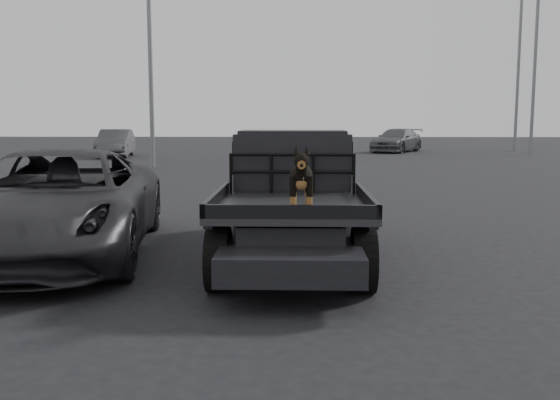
{
  "coord_description": "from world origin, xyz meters",
  "views": [
    {
      "loc": [
        0.08,
        -7.06,
        1.99
      ],
      "look_at": [
        -0.09,
        -0.54,
        1.13
      ],
      "focal_mm": 40.0,
      "sensor_mm": 36.0,
      "label": 1
    }
  ],
  "objects_px": {
    "parked_suv": "(57,203)",
    "dog": "(301,182)",
    "distant_car_a": "(115,143)",
    "flatbed_ute": "(292,227)",
    "distant_car_b": "(397,140)",
    "floodlight_far": "(521,23)",
    "floodlight_mid": "(538,7)"
  },
  "relations": [
    {
      "from": "distant_car_b",
      "to": "floodlight_far",
      "type": "height_order",
      "value": "floodlight_far"
    },
    {
      "from": "dog",
      "to": "distant_car_b",
      "type": "distance_m",
      "value": 30.85
    },
    {
      "from": "floodlight_mid",
      "to": "distant_car_b",
      "type": "bearing_deg",
      "value": 158.51
    },
    {
      "from": "flatbed_ute",
      "to": "floodlight_far",
      "type": "distance_m",
      "value": 32.92
    },
    {
      "from": "flatbed_ute",
      "to": "distant_car_b",
      "type": "height_order",
      "value": "distant_car_b"
    },
    {
      "from": "dog",
      "to": "distant_car_b",
      "type": "xyz_separation_m",
      "value": [
        5.85,
        30.28,
        -0.61
      ]
    },
    {
      "from": "floodlight_far",
      "to": "distant_car_b",
      "type": "bearing_deg",
      "value": -173.12
    },
    {
      "from": "distant_car_a",
      "to": "floodlight_mid",
      "type": "height_order",
      "value": "floodlight_mid"
    },
    {
      "from": "distant_car_b",
      "to": "floodlight_mid",
      "type": "relative_size",
      "value": 0.32
    },
    {
      "from": "parked_suv",
      "to": "distant_car_a",
      "type": "height_order",
      "value": "parked_suv"
    },
    {
      "from": "flatbed_ute",
      "to": "floodlight_far",
      "type": "relative_size",
      "value": 0.39
    },
    {
      "from": "distant_car_a",
      "to": "floodlight_far",
      "type": "bearing_deg",
      "value": 7.11
    },
    {
      "from": "parked_suv",
      "to": "distant_car_a",
      "type": "bearing_deg",
      "value": 96.55
    },
    {
      "from": "flatbed_ute",
      "to": "parked_suv",
      "type": "height_order",
      "value": "parked_suv"
    },
    {
      "from": "parked_suv",
      "to": "floodlight_far",
      "type": "height_order",
      "value": "floodlight_far"
    },
    {
      "from": "floodlight_far",
      "to": "distant_car_a",
      "type": "bearing_deg",
      "value": -164.8
    },
    {
      "from": "parked_suv",
      "to": "dog",
      "type": "bearing_deg",
      "value": -37.05
    },
    {
      "from": "flatbed_ute",
      "to": "floodlight_mid",
      "type": "height_order",
      "value": "floodlight_mid"
    },
    {
      "from": "flatbed_ute",
      "to": "distant_car_b",
      "type": "xyz_separation_m",
      "value": [
        5.96,
        28.44,
        0.22
      ]
    },
    {
      "from": "flatbed_ute",
      "to": "dog",
      "type": "bearing_deg",
      "value": -86.48
    },
    {
      "from": "dog",
      "to": "distant_car_a",
      "type": "height_order",
      "value": "dog"
    },
    {
      "from": "flatbed_ute",
      "to": "distant_car_b",
      "type": "relative_size",
      "value": 1.15
    },
    {
      "from": "parked_suv",
      "to": "floodlight_mid",
      "type": "distance_m",
      "value": 31.13
    },
    {
      "from": "flatbed_ute",
      "to": "distant_car_a",
      "type": "xyz_separation_m",
      "value": [
        -9.26,
        23.21,
        0.25
      ]
    },
    {
      "from": "dog",
      "to": "floodlight_far",
      "type": "relative_size",
      "value": 0.05
    },
    {
      "from": "distant_car_b",
      "to": "floodlight_mid",
      "type": "bearing_deg",
      "value": 7.91
    },
    {
      "from": "distant_car_b",
      "to": "dog",
      "type": "bearing_deg",
      "value": -71.54
    },
    {
      "from": "flatbed_ute",
      "to": "dog",
      "type": "distance_m",
      "value": 2.03
    },
    {
      "from": "parked_suv",
      "to": "distant_car_a",
      "type": "relative_size",
      "value": 1.29
    },
    {
      "from": "parked_suv",
      "to": "flatbed_ute",
      "type": "bearing_deg",
      "value": -9.76
    },
    {
      "from": "dog",
      "to": "floodlight_mid",
      "type": "distance_m",
      "value": 31.07
    },
    {
      "from": "parked_suv",
      "to": "distant_car_a",
      "type": "xyz_separation_m",
      "value": [
        -5.88,
        23.09,
        -0.06
      ]
    }
  ]
}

